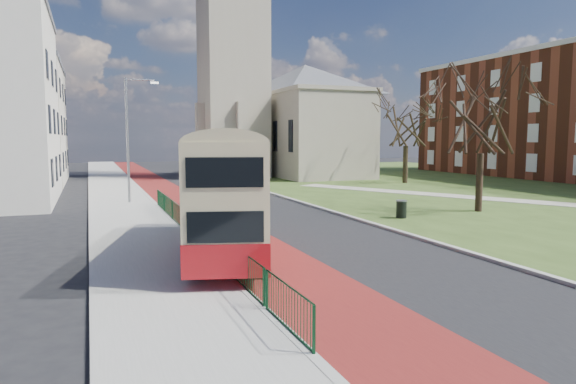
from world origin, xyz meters
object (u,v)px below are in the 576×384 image
streetlamp (130,133)px  bus (229,187)px  winter_tree_near (482,107)px  winter_tree_far (406,117)px  litter_bin (401,209)px

streetlamp → bus: 16.76m
streetlamp → winter_tree_near: (18.56, -11.13, 1.47)m
bus → winter_tree_far: bearing=60.7°
streetlamp → litter_bin: streetlamp is taller
winter_tree_near → litter_bin: bearing=-174.7°
winter_tree_near → winter_tree_far: size_ratio=0.96×
winter_tree_near → litter_bin: winter_tree_near is taller
streetlamp → bus: (2.25, -16.48, -2.11)m
streetlamp → winter_tree_far: (25.51, 6.63, 1.70)m
winter_tree_far → winter_tree_near: bearing=-111.4°
streetlamp → winter_tree_near: size_ratio=0.92×
streetlamp → winter_tree_near: bearing=-31.0°
bus → litter_bin: bus is taller
winter_tree_near → winter_tree_far: bearing=68.6°
bus → winter_tree_far: winter_tree_far is taller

